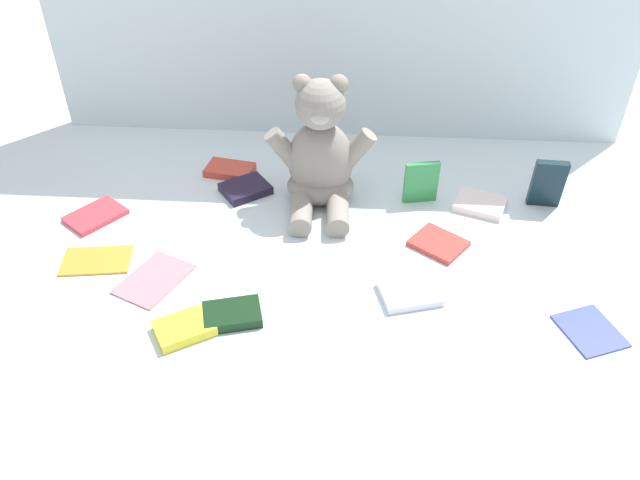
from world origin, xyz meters
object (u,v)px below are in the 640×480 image
at_px(book_case_3, 154,278).
at_px(book_case_11, 548,184).
at_px(book_case_4, 96,260).
at_px(book_case_7, 421,182).
at_px(book_case_10, 410,293).
at_px(book_case_8, 590,330).
at_px(book_case_9, 184,328).
at_px(book_case_12, 95,216).
at_px(book_case_2, 246,189).
at_px(book_case_0, 480,204).
at_px(book_case_6, 438,243).
at_px(book_case_5, 230,170).
at_px(teddy_bear, 320,158).
at_px(book_case_1, 232,315).

xyz_separation_m(book_case_3, book_case_11, (0.79, 0.30, 0.05)).
relative_size(book_case_4, book_case_7, 1.36).
distance_m(book_case_10, book_case_11, 0.44).
xyz_separation_m(book_case_4, book_case_8, (0.92, -0.13, -0.00)).
bearing_deg(book_case_3, book_case_7, 54.75).
bearing_deg(book_case_7, book_case_9, -146.60).
distance_m(book_case_4, book_case_12, 0.15).
bearing_deg(book_case_2, book_case_0, 51.22).
relative_size(book_case_0, book_case_4, 0.78).
bearing_deg(book_case_6, book_case_10, -166.19).
bearing_deg(book_case_8, book_case_3, 152.37).
relative_size(book_case_8, book_case_10, 0.98).
xyz_separation_m(book_case_0, book_case_11, (0.14, 0.02, 0.05)).
height_order(book_case_8, book_case_10, book_case_10).
distance_m(book_case_3, book_case_10, 0.48).
distance_m(book_case_4, book_case_7, 0.70).
bearing_deg(book_case_3, book_case_5, 103.39).
relative_size(book_case_7, book_case_9, 1.00).
xyz_separation_m(teddy_bear, book_case_0, (0.35, -0.01, -0.10)).
height_order(book_case_0, book_case_10, book_case_0).
bearing_deg(book_case_12, book_case_1, -0.93).
relative_size(book_case_6, book_case_12, 0.87).
bearing_deg(book_case_4, book_case_9, 43.04).
bearing_deg(book_case_12, book_case_0, 44.54).
bearing_deg(book_case_0, book_case_3, -46.07).
bearing_deg(book_case_5, book_case_3, -0.99).
bearing_deg(book_case_9, book_case_8, -117.47).
distance_m(book_case_7, book_case_10, 0.32).
distance_m(book_case_1, book_case_12, 0.45).
bearing_deg(book_case_10, book_case_6, -39.00).
bearing_deg(book_case_11, book_case_7, -176.35).
distance_m(book_case_5, book_case_8, 0.86).
xyz_separation_m(teddy_bear, book_case_11, (0.49, 0.01, -0.05)).
bearing_deg(book_case_7, book_case_8, -65.76).
height_order(book_case_1, book_case_10, book_case_1).
xyz_separation_m(book_case_1, book_case_4, (-0.30, 0.14, -0.01)).
height_order(teddy_bear, book_case_2, teddy_bear).
height_order(book_case_9, book_case_12, book_case_9).
bearing_deg(book_case_4, book_case_1, 56.86).
bearing_deg(book_case_6, book_case_0, 1.16).
height_order(teddy_bear, book_case_9, teddy_bear).
height_order(book_case_7, book_case_12, book_case_7).
xyz_separation_m(book_case_10, book_case_12, (-0.66, 0.20, -0.00)).
bearing_deg(book_case_11, book_case_1, -144.26).
bearing_deg(book_case_6, teddy_bear, 95.87).
distance_m(teddy_bear, book_case_4, 0.50).
bearing_deg(teddy_bear, book_case_0, -3.82).
bearing_deg(book_case_8, book_case_7, 104.05).
distance_m(book_case_5, book_case_12, 0.32).
xyz_separation_m(book_case_7, book_case_8, (0.28, -0.38, -0.04)).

